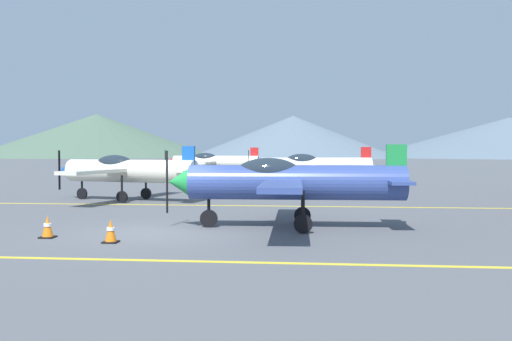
{
  "coord_description": "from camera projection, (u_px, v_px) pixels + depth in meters",
  "views": [
    {
      "loc": [
        4.27,
        -15.2,
        2.3
      ],
      "look_at": [
        1.32,
        14.0,
        1.2
      ],
      "focal_mm": 39.31,
      "sensor_mm": 36.0,
      "label": 1
    }
  ],
  "objects": [
    {
      "name": "ground_plane",
      "position": [
        159.0,
        232.0,
        15.63
      ],
      "size": [
        400.0,
        400.0,
        0.0
      ],
      "primitive_type": "plane",
      "color": "#54565B"
    },
    {
      "name": "hill_left",
      "position": [
        97.0,
        136.0,
        174.86
      ],
      "size": [
        74.09,
        74.09,
        13.34
      ],
      "primitive_type": "cone",
      "color": "#4C6651",
      "rests_on": "ground_plane"
    },
    {
      "name": "hill_centerright",
      "position": [
        509.0,
        137.0,
        166.49
      ],
      "size": [
        84.94,
        84.94,
        11.81
      ],
      "primitive_type": "cone",
      "color": "slate",
      "rests_on": "ground_plane"
    },
    {
      "name": "apron_line_near",
      "position": [
        107.0,
        260.0,
        11.68
      ],
      "size": [
        80.0,
        0.16,
        0.01
      ],
      "primitive_type": "cube",
      "color": "yellow",
      "rests_on": "ground_plane"
    },
    {
      "name": "traffic_cone_side",
      "position": [
        111.0,
        231.0,
        13.8
      ],
      "size": [
        0.36,
        0.36,
        0.59
      ],
      "color": "black",
      "rests_on": "ground_plane"
    },
    {
      "name": "apron_line_far",
      "position": [
        208.0,
        205.0,
        23.01
      ],
      "size": [
        80.0,
        0.16,
        0.01
      ],
      "primitive_type": "cube",
      "color": "yellow",
      "rests_on": "ground_plane"
    },
    {
      "name": "airplane_mid",
      "position": [
        125.0,
        170.0,
        25.14
      ],
      "size": [
        7.16,
        8.15,
        2.45
      ],
      "color": "silver",
      "rests_on": "ground_plane"
    },
    {
      "name": "airplane_far",
      "position": [
        311.0,
        166.0,
        31.77
      ],
      "size": [
        7.15,
        8.19,
        2.45
      ],
      "color": "silver",
      "rests_on": "ground_plane"
    },
    {
      "name": "airplane_back",
      "position": [
        212.0,
        162.0,
        41.16
      ],
      "size": [
        7.08,
        8.16,
        2.45
      ],
      "color": "silver",
      "rests_on": "ground_plane"
    },
    {
      "name": "airplane_near",
      "position": [
        287.0,
        181.0,
        16.34
      ],
      "size": [
        7.07,
        8.16,
        2.45
      ],
      "color": "#33478C",
      "rests_on": "ground_plane"
    },
    {
      "name": "traffic_cone_front",
      "position": [
        48.0,
        227.0,
        14.56
      ],
      "size": [
        0.36,
        0.36,
        0.59
      ],
      "color": "black",
      "rests_on": "ground_plane"
    },
    {
      "name": "hill_centerleft",
      "position": [
        293.0,
        137.0,
        154.93
      ],
      "size": [
        58.1,
        58.1,
        11.64
      ],
      "primitive_type": "cone",
      "color": "slate",
      "rests_on": "ground_plane"
    }
  ]
}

